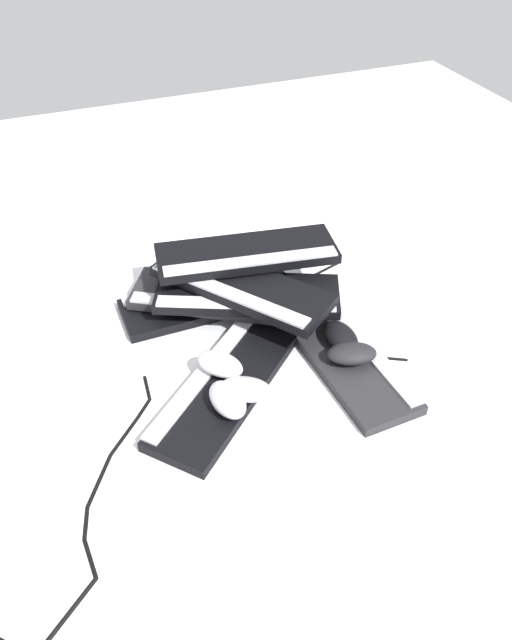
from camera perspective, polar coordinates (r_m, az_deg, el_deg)
name	(u,v)px	position (r m, az deg, el deg)	size (l,w,h in m)	color
ground_plane	(238,346)	(1.47, -1.70, -2.40)	(3.20, 3.20, 0.00)	white
keyboard_0	(209,299)	(1.59, -4.32, 1.91)	(0.16, 0.44, 0.03)	black
keyboard_1	(224,387)	(1.36, -2.92, -6.13)	(0.41, 0.43, 0.03)	black
keyboard_2	(344,354)	(1.44, 8.03, -3.12)	(0.45, 0.17, 0.03)	#232326
keyboard_3	(221,297)	(1.54, -3.24, 2.11)	(0.35, 0.45, 0.03)	#232326
keyboard_4	(247,295)	(1.50, -0.79, 2.34)	(0.32, 0.46, 0.03)	black
keyboard_5	(241,285)	(1.48, -1.42, 3.17)	(0.44, 0.38, 0.03)	black
keyboard_6	(247,254)	(1.53, -0.84, 6.08)	(0.22, 0.46, 0.03)	black
mouse_0	(352,354)	(1.39, 8.76, -3.06)	(0.11, 0.07, 0.04)	black
mouse_1	(220,364)	(1.35, -3.30, -4.04)	(0.11, 0.07, 0.04)	silver
mouse_2	(228,400)	(1.28, -2.62, -7.28)	(0.11, 0.07, 0.04)	#B7B7BC
mouse_3	(246,389)	(1.30, -0.96, -6.35)	(0.11, 0.07, 0.04)	#B7B7BC
mouse_4	(341,337)	(1.43, 7.78, -1.51)	(0.11, 0.07, 0.04)	black
mouse_5	(299,256)	(1.73, 4.00, 5.90)	(0.11, 0.07, 0.04)	#B7B7BC
mouse_6	(182,268)	(1.69, -6.74, 4.73)	(0.11, 0.07, 0.04)	#4C4C51
cable_0	(91,509)	(1.21, -14.83, -16.39)	(0.51, 0.39, 0.01)	black
cable_1	(321,311)	(1.57, 6.01, 0.79)	(0.41, 0.22, 0.01)	black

